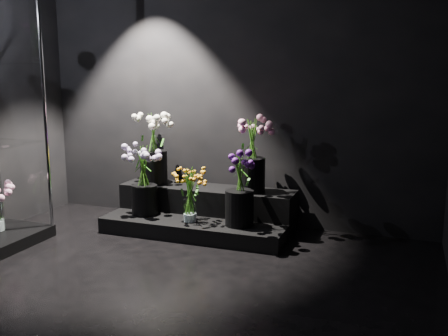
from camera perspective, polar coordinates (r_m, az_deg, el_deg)
The scene contains 8 objects.
floor at distance 3.44m, azimuth -10.87°, elevation -14.90°, with size 4.00×4.00×0.00m, color black.
wall_back at distance 4.92m, azimuth 0.75°, elevation 9.83°, with size 4.00×4.00×0.00m, color black.
display_riser at distance 4.84m, azimuth -2.44°, elevation -5.08°, with size 1.74×0.77×0.39m.
bouquet_orange_bells at distance 4.53m, azimuth -3.95°, elevation -2.94°, with size 0.26×0.26×0.51m.
bouquet_lilac at distance 4.80m, azimuth -9.14°, elevation -0.99°, with size 0.46×0.46×0.66m.
bouquet_purple at distance 4.40m, azimuth 1.79°, elevation -2.20°, with size 0.35×0.35×0.66m.
bouquet_cream_roses at distance 5.03m, azimuth -8.09°, elevation 2.72°, with size 0.44×0.44×0.70m.
bouquet_pink_roses at distance 4.63m, azimuth 3.26°, elevation 1.94°, with size 0.39×0.39×0.68m.
Camera 1 is at (1.64, -2.64, 1.47)m, focal length 40.00 mm.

